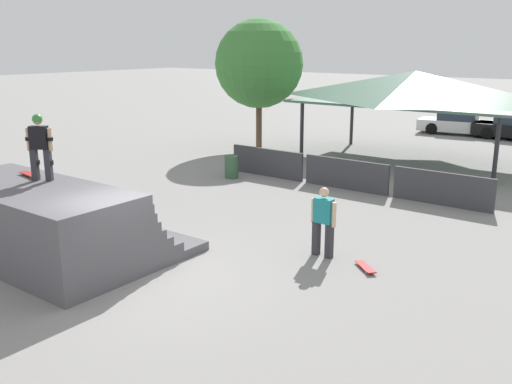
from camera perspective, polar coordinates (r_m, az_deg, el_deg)
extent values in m
plane|color=gray|center=(12.63, -11.51, -8.55)|extent=(160.00, 160.00, 0.00)
cube|color=#565459|center=(14.79, -18.19, -5.07)|extent=(5.53, 4.10, 0.22)
cube|color=#565459|center=(14.50, -19.65, -4.66)|extent=(5.53, 3.24, 0.22)
cube|color=#565459|center=(14.35, -20.25, -3.98)|extent=(5.53, 2.93, 0.22)
cube|color=#565459|center=(14.23, -20.68, -3.23)|extent=(5.53, 2.72, 0.22)
cube|color=#565459|center=(14.13, -21.02, -2.44)|extent=(5.53, 2.57, 0.22)
cube|color=#565459|center=(14.04, -21.29, -1.62)|extent=(5.53, 2.46, 0.22)
cube|color=#565459|center=(13.97, -21.50, -0.78)|extent=(5.53, 2.38, 0.22)
cube|color=#565459|center=(13.90, -21.65, 0.08)|extent=(5.53, 2.34, 0.22)
cylinder|color=silver|center=(14.49, -17.82, 1.29)|extent=(5.42, 0.07, 0.07)
cube|color=#2D2D33|center=(14.21, -20.04, 2.56)|extent=(0.20, 0.20, 0.76)
cube|color=black|center=(14.23, -20.01, 2.76)|extent=(0.22, 0.20, 0.11)
cube|color=#2D2D33|center=(14.35, -21.25, 2.56)|extent=(0.20, 0.20, 0.76)
cube|color=black|center=(14.37, -21.21, 2.76)|extent=(0.22, 0.20, 0.11)
cube|color=black|center=(14.17, -20.88, 5.11)|extent=(0.46, 0.39, 0.54)
cylinder|color=tan|center=(14.07, -19.92, 4.95)|extent=(0.14, 0.14, 0.54)
cylinder|color=black|center=(14.07, -19.93, 5.00)|extent=(0.21, 0.21, 0.08)
cylinder|color=tan|center=(14.29, -21.79, 4.92)|extent=(0.14, 0.14, 0.54)
cylinder|color=black|center=(14.28, -21.80, 4.96)|extent=(0.21, 0.21, 0.08)
sphere|color=tan|center=(14.11, -21.03, 6.72)|extent=(0.21, 0.21, 0.21)
sphere|color=#337F33|center=(14.11, -21.04, 6.82)|extent=(0.23, 0.23, 0.23)
cylinder|color=green|center=(14.71, -21.07, 1.44)|extent=(0.06, 0.04, 0.05)
cylinder|color=green|center=(14.66, -21.57, 1.35)|extent=(0.06, 0.04, 0.05)
cylinder|color=green|center=(15.17, -21.83, 1.75)|extent=(0.06, 0.04, 0.05)
cylinder|color=green|center=(15.12, -22.32, 1.66)|extent=(0.06, 0.04, 0.05)
cube|color=#B22323|center=(14.91, -21.72, 1.68)|extent=(0.83, 0.32, 0.02)
cube|color=#B22323|center=(14.56, -21.15, 1.53)|extent=(0.13, 0.21, 0.02)
cube|color=#2D2D33|center=(13.72, 6.05, -4.57)|extent=(0.16, 0.16, 0.83)
cube|color=#2D2D33|center=(13.53, 7.34, -4.88)|extent=(0.16, 0.16, 0.83)
cube|color=teal|center=(13.41, 6.78, -1.86)|extent=(0.46, 0.24, 0.59)
cylinder|color=beige|center=(13.57, 5.77, -1.84)|extent=(0.12, 0.12, 0.59)
cylinder|color=beige|center=(13.28, 7.79, -2.27)|extent=(0.12, 0.12, 0.59)
sphere|color=beige|center=(13.29, 6.83, -0.02)|extent=(0.23, 0.23, 0.23)
cylinder|color=green|center=(12.95, 11.57, -7.84)|extent=(0.06, 0.06, 0.05)
cylinder|color=green|center=(12.90, 11.00, -7.91)|extent=(0.06, 0.06, 0.05)
cylinder|color=green|center=(13.36, 10.76, -7.08)|extent=(0.06, 0.06, 0.05)
cylinder|color=green|center=(13.31, 10.19, -7.14)|extent=(0.06, 0.06, 0.05)
cube|color=#B22323|center=(13.12, 10.88, -7.35)|extent=(0.72, 0.66, 0.02)
cube|color=#B22323|center=(12.80, 11.50, -7.85)|extent=(0.20, 0.21, 0.02)
cube|color=#3D3D42|center=(21.73, 1.11, 2.98)|extent=(3.18, 0.12, 1.05)
cube|color=#3D3D42|center=(19.98, 8.99, 1.77)|extent=(3.18, 0.12, 1.05)
cube|color=#3D3D42|center=(18.69, 18.15, 0.31)|extent=(3.18, 0.12, 1.05)
cylinder|color=#2D2D33|center=(25.07, 4.61, 6.13)|extent=(0.16, 0.16, 2.46)
cylinder|color=#2D2D33|center=(21.88, 22.90, 3.78)|extent=(0.16, 0.16, 2.46)
cylinder|color=#2D2D33|center=(29.05, 9.56, 7.14)|extent=(0.16, 0.16, 2.46)
cube|color=#4C705B|center=(25.13, 15.50, 8.62)|extent=(9.57, 5.44, 0.10)
pyramid|color=#4C705B|center=(25.07, 15.61, 10.16)|extent=(9.38, 5.33, 1.26)
cylinder|color=brown|center=(27.44, 0.29, 6.98)|extent=(0.28, 0.28, 2.52)
sphere|color=#3D7F38|center=(27.21, 0.30, 12.70)|extent=(4.11, 4.11, 4.11)
cylinder|color=#385B3D|center=(21.46, -2.46, 2.54)|extent=(0.52, 0.52, 0.85)
cube|color=silver|center=(33.89, 19.67, 6.27)|extent=(4.55, 2.23, 0.62)
cube|color=#283342|center=(33.84, 19.55, 7.19)|extent=(2.19, 1.66, 0.46)
cube|color=silver|center=(33.81, 19.59, 7.57)|extent=(2.09, 1.61, 0.04)
cylinder|color=black|center=(34.46, 22.05, 5.90)|extent=(0.66, 0.28, 0.64)
cylinder|color=black|center=(32.97, 21.69, 5.59)|extent=(0.66, 0.28, 0.64)
cylinder|color=black|center=(34.88, 17.71, 6.37)|extent=(0.66, 0.28, 0.64)
cylinder|color=black|center=(33.42, 17.16, 6.08)|extent=(0.66, 0.28, 0.64)
cylinder|color=black|center=(34.15, 22.87, 5.75)|extent=(0.64, 0.21, 0.64)
cylinder|color=black|center=(32.67, 22.14, 5.47)|extent=(0.64, 0.21, 0.64)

